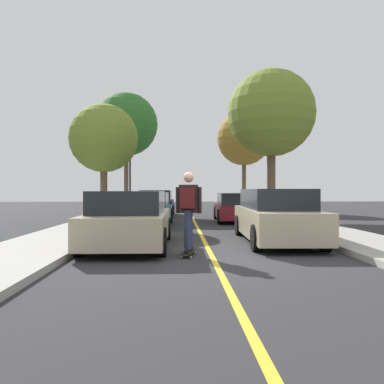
{
  "coord_description": "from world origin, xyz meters",
  "views": [
    {
      "loc": [
        -0.73,
        -8.33,
        1.45
      ],
      "look_at": [
        -0.15,
        8.17,
        1.37
      ],
      "focal_mm": 35.83,
      "sensor_mm": 36.0,
      "label": 1
    }
  ],
  "objects_px": {
    "parked_car_right_nearest": "(275,216)",
    "streetlamp": "(130,155)",
    "street_tree_right_near": "(244,139)",
    "parked_car_left_far": "(156,203)",
    "skateboard": "(189,252)",
    "skateboarder": "(188,206)",
    "parked_car_left_nearest": "(130,219)",
    "street_tree_left_near": "(126,125)",
    "parked_car_right_near": "(237,207)",
    "street_tree_right_nearest": "(271,114)",
    "street_tree_left_nearest": "(104,139)",
    "parked_car_left_near": "(148,210)"
  },
  "relations": [
    {
      "from": "parked_car_right_near",
      "to": "street_tree_right_near",
      "type": "height_order",
      "value": "street_tree_right_near"
    },
    {
      "from": "street_tree_right_nearest",
      "to": "street_tree_right_near",
      "type": "bearing_deg",
      "value": 90.0
    },
    {
      "from": "parked_car_right_near",
      "to": "street_tree_right_nearest",
      "type": "xyz_separation_m",
      "value": [
        1.94,
        1.37,
        4.62
      ]
    },
    {
      "from": "parked_car_right_nearest",
      "to": "street_tree_right_near",
      "type": "height_order",
      "value": "street_tree_right_near"
    },
    {
      "from": "streetlamp",
      "to": "parked_car_left_nearest",
      "type": "bearing_deg",
      "value": -82.79
    },
    {
      "from": "street_tree_right_nearest",
      "to": "parked_car_left_nearest",
      "type": "bearing_deg",
      "value": -122.51
    },
    {
      "from": "parked_car_left_near",
      "to": "skateboard",
      "type": "xyz_separation_m",
      "value": [
        1.46,
        -7.1,
        -0.56
      ]
    },
    {
      "from": "skateboard",
      "to": "parked_car_left_nearest",
      "type": "bearing_deg",
      "value": 137.34
    },
    {
      "from": "parked_car_left_nearest",
      "to": "street_tree_right_near",
      "type": "height_order",
      "value": "street_tree_right_near"
    },
    {
      "from": "parked_car_left_far",
      "to": "parked_car_right_nearest",
      "type": "distance_m",
      "value": 11.54
    },
    {
      "from": "parked_car_left_near",
      "to": "street_tree_left_near",
      "type": "relative_size",
      "value": 0.61
    },
    {
      "from": "street_tree_left_near",
      "to": "streetlamp",
      "type": "distance_m",
      "value": 1.85
    },
    {
      "from": "parked_car_left_nearest",
      "to": "skateboard",
      "type": "distance_m",
      "value": 2.08
    },
    {
      "from": "street_tree_left_nearest",
      "to": "streetlamp",
      "type": "distance_m",
      "value": 7.28
    },
    {
      "from": "street_tree_right_nearest",
      "to": "street_tree_right_near",
      "type": "xyz_separation_m",
      "value": [
        0.0,
        7.98,
        -0.18
      ]
    },
    {
      "from": "street_tree_left_nearest",
      "to": "street_tree_left_near",
      "type": "bearing_deg",
      "value": 90.0
    },
    {
      "from": "parked_car_right_nearest",
      "to": "skateboard",
      "type": "distance_m",
      "value": 3.34
    },
    {
      "from": "parked_car_right_nearest",
      "to": "street_tree_left_near",
      "type": "distance_m",
      "value": 14.75
    },
    {
      "from": "parked_car_left_far",
      "to": "street_tree_right_near",
      "type": "relative_size",
      "value": 0.66
    },
    {
      "from": "street_tree_right_near",
      "to": "parked_car_left_far",
      "type": "bearing_deg",
      "value": -136.67
    },
    {
      "from": "parked_car_left_far",
      "to": "skateboarder",
      "type": "distance_m",
      "value": 13.12
    },
    {
      "from": "parked_car_left_far",
      "to": "skateboard",
      "type": "xyz_separation_m",
      "value": [
        1.46,
        -13.0,
        -0.63
      ]
    },
    {
      "from": "parked_car_right_nearest",
      "to": "street_tree_left_nearest",
      "type": "height_order",
      "value": "street_tree_left_nearest"
    },
    {
      "from": "parked_car_left_nearest",
      "to": "parked_car_left_near",
      "type": "xyz_separation_m",
      "value": [
        0.0,
        5.76,
        -0.06
      ]
    },
    {
      "from": "street_tree_right_nearest",
      "to": "street_tree_right_near",
      "type": "relative_size",
      "value": 1.06
    },
    {
      "from": "parked_car_left_far",
      "to": "street_tree_right_nearest",
      "type": "distance_m",
      "value": 7.82
    },
    {
      "from": "street_tree_left_nearest",
      "to": "skateboarder",
      "type": "xyz_separation_m",
      "value": [
        3.39,
        -7.94,
        -2.54
      ]
    },
    {
      "from": "parked_car_right_nearest",
      "to": "street_tree_right_nearest",
      "type": "height_order",
      "value": "street_tree_right_nearest"
    },
    {
      "from": "street_tree_right_near",
      "to": "streetlamp",
      "type": "height_order",
      "value": "street_tree_right_near"
    },
    {
      "from": "street_tree_left_nearest",
      "to": "skateboarder",
      "type": "distance_m",
      "value": 9.0
    },
    {
      "from": "street_tree_right_near",
      "to": "street_tree_left_near",
      "type": "bearing_deg",
      "value": -154.66
    },
    {
      "from": "parked_car_right_nearest",
      "to": "streetlamp",
      "type": "bearing_deg",
      "value": 113.57
    },
    {
      "from": "skateboard",
      "to": "skateboarder",
      "type": "bearing_deg",
      "value": -100.14
    },
    {
      "from": "street_tree_right_nearest",
      "to": "skateboard",
      "type": "relative_size",
      "value": 8.47
    },
    {
      "from": "street_tree_left_nearest",
      "to": "skateboarder",
      "type": "bearing_deg",
      "value": -66.89
    },
    {
      "from": "street_tree_right_nearest",
      "to": "skateboard",
      "type": "height_order",
      "value": "street_tree_right_nearest"
    },
    {
      "from": "street_tree_right_near",
      "to": "skateboard",
      "type": "xyz_separation_m",
      "value": [
        -4.41,
        -18.54,
        -5.01
      ]
    },
    {
      "from": "parked_car_right_nearest",
      "to": "streetlamp",
      "type": "height_order",
      "value": "streetlamp"
    },
    {
      "from": "parked_car_left_nearest",
      "to": "street_tree_left_near",
      "type": "distance_m",
      "value": 14.42
    },
    {
      "from": "parked_car_left_nearest",
      "to": "street_tree_right_nearest",
      "type": "distance_m",
      "value": 11.84
    },
    {
      "from": "parked_car_left_far",
      "to": "parked_car_right_nearest",
      "type": "height_order",
      "value": "parked_car_right_nearest"
    },
    {
      "from": "skateboard",
      "to": "skateboarder",
      "type": "xyz_separation_m",
      "value": [
        -0.01,
        -0.03,
        1.01
      ]
    },
    {
      "from": "parked_car_left_nearest",
      "to": "street_tree_left_nearest",
      "type": "xyz_separation_m",
      "value": [
        -1.93,
        6.56,
        2.92
      ]
    },
    {
      "from": "street_tree_left_nearest",
      "to": "street_tree_right_near",
      "type": "height_order",
      "value": "street_tree_right_near"
    },
    {
      "from": "parked_car_left_nearest",
      "to": "street_tree_left_near",
      "type": "height_order",
      "value": "street_tree_left_near"
    },
    {
      "from": "parked_car_right_near",
      "to": "street_tree_right_nearest",
      "type": "height_order",
      "value": "street_tree_right_nearest"
    },
    {
      "from": "parked_car_right_near",
      "to": "skateboard",
      "type": "relative_size",
      "value": 4.98
    },
    {
      "from": "parked_car_right_nearest",
      "to": "street_tree_left_near",
      "type": "bearing_deg",
      "value": 114.83
    },
    {
      "from": "parked_car_right_nearest",
      "to": "parked_car_left_near",
      "type": "bearing_deg",
      "value": 128.49
    },
    {
      "from": "parked_car_right_near",
      "to": "skateboard",
      "type": "bearing_deg",
      "value": -105.08
    }
  ]
}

